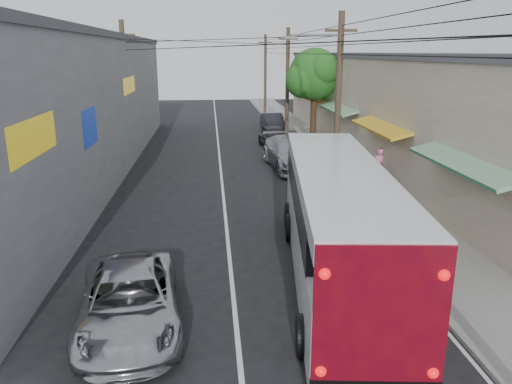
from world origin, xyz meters
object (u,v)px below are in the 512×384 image
jeepney (130,301)px  pedestrian_far (363,171)px  parked_car_mid (274,137)px  parked_suv (291,153)px  coach_bus (336,220)px  pedestrian_near (378,167)px  parked_car_far (273,122)px

jeepney → pedestrian_far: pedestrian_far is taller
parked_car_mid → pedestrian_far: pedestrian_far is taller
parked_car_mid → pedestrian_far: bearing=-80.8°
parked_suv → pedestrian_far: pedestrian_far is taller
coach_bus → pedestrian_near: bearing=71.3°
parked_car_far → pedestrian_far: size_ratio=2.58×
parked_car_far → jeepney: bearing=-106.3°
parked_car_mid → pedestrian_near: 11.69m
parked_suv → parked_car_mid: bearing=86.1°
jeepney → parked_car_mid: bearing=67.8°
coach_bus → parked_car_mid: bearing=94.4°
coach_bus → jeepney: bearing=-149.6°
pedestrian_near → pedestrian_far: pedestrian_near is taller
parked_suv → parked_car_far: 13.70m
coach_bus → parked_suv: bearing=92.8°
parked_car_mid → pedestrian_far: 11.68m
jeepney → pedestrian_near: size_ratio=2.63×
pedestrian_far → parked_suv: bearing=-46.4°
parked_car_far → pedestrian_far: bearing=-87.0°
coach_bus → parked_car_far: size_ratio=2.69×
parked_suv → parked_car_mid: parked_suv is taller
pedestrian_near → parked_suv: bearing=-74.2°
parked_car_far → pedestrian_near: 18.62m
pedestrian_near → jeepney: bearing=29.8°
parked_car_far → parked_suv: bearing=-95.8°
pedestrian_near → parked_car_mid: bearing=-92.3°
jeepney → parked_car_far: parked_car_far is taller
jeepney → parked_car_mid: size_ratio=1.16×
pedestrian_near → parked_car_far: bearing=-101.5°
parked_car_mid → pedestrian_near: (3.53, -11.13, 0.33)m
coach_bus → pedestrian_far: bearing=74.9°
pedestrian_near → coach_bus: bearing=44.8°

